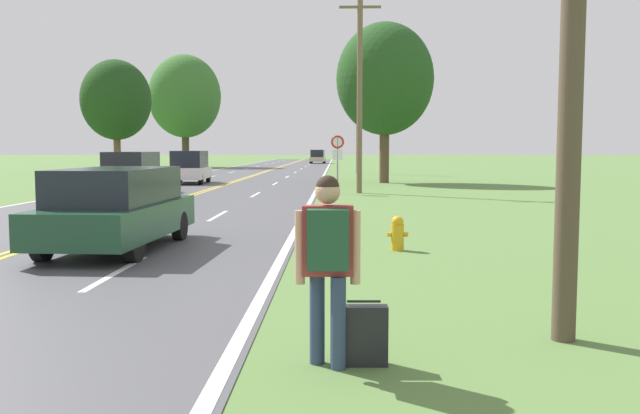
% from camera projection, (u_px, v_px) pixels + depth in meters
% --- Properties ---
extents(hitchhiker_person, '(0.59, 0.42, 1.72)m').
position_uv_depth(hitchhiker_person, '(328.00, 251.00, 5.98)').
color(hitchhiker_person, navy).
rests_on(hitchhiker_person, ground).
extents(suitcase, '(0.44, 0.16, 0.60)m').
position_uv_depth(suitcase, '(364.00, 335.00, 6.11)').
color(suitcase, black).
rests_on(suitcase, ground).
extents(fire_hydrant, '(0.41, 0.25, 0.67)m').
position_uv_depth(fire_hydrant, '(398.00, 233.00, 13.02)').
color(fire_hydrant, gold).
rests_on(fire_hydrant, ground).
extents(traffic_sign, '(0.60, 0.10, 2.54)m').
position_uv_depth(traffic_sign, '(338.00, 150.00, 29.06)').
color(traffic_sign, gray).
rests_on(traffic_sign, ground).
extents(utility_pole_midground, '(1.80, 0.24, 8.63)m').
position_uv_depth(utility_pole_midground, '(360.00, 91.00, 29.39)').
color(utility_pole_midground, brown).
rests_on(utility_pole_midground, ground).
extents(utility_pole_far, '(1.80, 0.24, 8.09)m').
position_uv_depth(utility_pole_far, '(358.00, 119.00, 52.20)').
color(utility_pole_far, brown).
rests_on(utility_pole_far, ground).
extents(tree_left_verge, '(5.50, 5.50, 9.03)m').
position_uv_depth(tree_left_verge, '(385.00, 79.00, 38.16)').
color(tree_left_verge, brown).
rests_on(tree_left_verge, ground).
extents(tree_behind_sign, '(5.28, 5.28, 8.67)m').
position_uv_depth(tree_behind_sign, '(116.00, 100.00, 51.30)').
color(tree_behind_sign, brown).
rests_on(tree_behind_sign, ground).
extents(tree_right_cluster, '(7.52, 7.52, 11.74)m').
position_uv_depth(tree_right_cluster, '(185.00, 96.00, 70.81)').
color(tree_right_cluster, '#473828').
rests_on(tree_right_cluster, ground).
extents(car_dark_green_van_nearest, '(2.03, 4.66, 1.58)m').
position_uv_depth(car_dark_green_van_nearest, '(117.00, 207.00, 13.03)').
color(car_dark_green_van_nearest, black).
rests_on(car_dark_green_van_nearest, ground).
extents(car_red_van_approaching, '(2.10, 4.92, 1.81)m').
position_uv_depth(car_red_van_approaching, '(132.00, 172.00, 29.35)').
color(car_red_van_approaching, black).
rests_on(car_red_van_approaching, ground).
extents(car_white_van_mid_near, '(2.03, 4.50, 1.83)m').
position_uv_depth(car_white_van_mid_near, '(190.00, 167.00, 37.72)').
color(car_white_van_mid_near, black).
rests_on(car_white_van_mid_near, ground).
extents(car_champagne_van_mid_far, '(2.08, 4.23, 1.78)m').
position_uv_depth(car_champagne_van_mid_far, '(318.00, 156.00, 88.48)').
color(car_champagne_van_mid_far, black).
rests_on(car_champagne_van_mid_far, ground).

